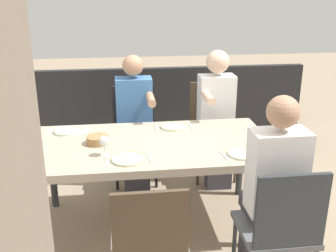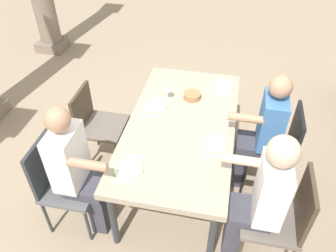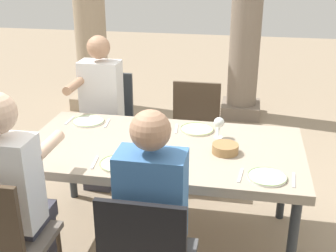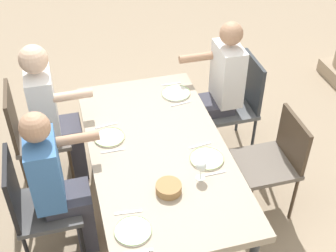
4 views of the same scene
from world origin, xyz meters
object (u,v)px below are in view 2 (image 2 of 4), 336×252
object	(u,v)px
chair_west_south	(283,216)
bread_basket	(192,96)
plate_3	(223,87)
wine_glass_2	(168,90)
chair_west_north	(61,179)
dining_table	(181,129)
diner_woman_green	(78,170)
diner_man_white	(261,132)
plate_1	(214,144)
chair_mid_north	(96,122)
diner_guest_third	(260,198)
plate_2	(154,106)
plate_0	(129,168)
chair_mid_south	(278,146)

from	to	relation	value
chair_west_south	bread_basket	world-z (taller)	chair_west_south
chair_west_south	plate_3	distance (m)	1.50
wine_glass_2	chair_west_north	bearing A→B (deg)	145.81
bread_basket	dining_table	bearing A→B (deg)	175.11
diner_woman_green	diner_man_white	bearing A→B (deg)	-61.38
diner_man_white	plate_1	bearing A→B (deg)	127.40
diner_man_white	plate_3	bearing A→B (deg)	35.08
chair_west_south	chair_mid_north	size ratio (longest dim) A/B	1.08
diner_guest_third	plate_2	bearing A→B (deg)	49.02
diner_man_white	plate_0	size ratio (longest dim) A/B	5.27
diner_woman_green	diner_man_white	size ratio (longest dim) A/B	1.02
diner_man_white	diner_guest_third	size ratio (longest dim) A/B	0.98
chair_west_north	diner_guest_third	size ratio (longest dim) A/B	0.70
chair_mid_north	plate_2	bearing A→B (deg)	-81.41
chair_west_south	plate_3	bearing A→B (deg)	23.24
dining_table	wine_glass_2	world-z (taller)	wine_glass_2
chair_west_south	chair_west_north	bearing A→B (deg)	90.00
chair_mid_south	plate_2	distance (m)	1.24
chair_mid_north	diner_guest_third	distance (m)	1.81
chair_west_north	plate_0	xyz separation A→B (m)	(0.05, -0.60, 0.22)
chair_west_south	plate_3	world-z (taller)	chair_west_south
plate_2	chair_mid_south	bearing A→B (deg)	-94.29
diner_woman_green	plate_0	world-z (taller)	diner_woman_green
wine_glass_2	chair_mid_north	bearing A→B (deg)	109.92
diner_man_white	bread_basket	world-z (taller)	diner_man_white
chair_mid_north	plate_1	xyz separation A→B (m)	(-0.31, -1.23, 0.22)
plate_1	plate_2	xyz separation A→B (m)	(0.41, 0.62, -0.00)
diner_woman_green	bread_basket	xyz separation A→B (m)	(1.11, -0.76, 0.07)
chair_west_north	plate_3	xyz separation A→B (m)	(1.37, -1.24, 0.22)
chair_west_north	chair_mid_south	world-z (taller)	chair_mid_south
chair_mid_north	plate_0	bearing A→B (deg)	-141.19
plate_1	diner_guest_third	bearing A→B (deg)	-140.67
chair_mid_south	plate_0	distance (m)	1.44
diner_guest_third	wine_glass_2	distance (m)	1.39
chair_mid_south	chair_west_south	bearing A→B (deg)	179.98
chair_west_north	diner_guest_third	world-z (taller)	diner_guest_third
dining_table	chair_west_north	world-z (taller)	chair_west_north
chair_west_south	diner_woman_green	xyz separation A→B (m)	(-0.00, 1.63, 0.15)
chair_west_south	chair_mid_north	xyz separation A→B (m)	(0.79, 1.82, -0.02)
dining_table	diner_man_white	world-z (taller)	diner_man_white
diner_woman_green	chair_west_north	bearing A→B (deg)	89.11
plate_1	bread_basket	distance (m)	0.69
wine_glass_2	plate_3	world-z (taller)	wine_glass_2
chair_west_north	diner_woman_green	world-z (taller)	diner_woman_green
plate_2	wine_glass_2	distance (m)	0.22
dining_table	plate_0	distance (m)	0.71
dining_table	plate_0	xyz separation A→B (m)	(-0.64, 0.31, 0.07)
diner_guest_third	plate_2	distance (m)	1.34
plate_0	bread_basket	world-z (taller)	bread_basket
plate_2	bread_basket	xyz separation A→B (m)	(0.22, -0.34, 0.02)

